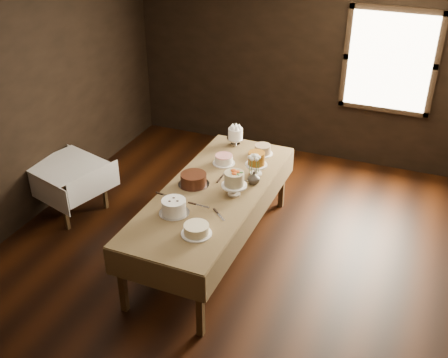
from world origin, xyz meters
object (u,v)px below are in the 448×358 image
(cake_flowers, at_px, (234,185))
(cake_server_a, at_px, (203,206))
(cake_speckled, at_px, (263,150))
(cake_server_b, at_px, (221,217))
(display_table, at_px, (213,195))
(cake_server_c, at_px, (222,176))
(cake_caramel, at_px, (256,165))
(cake_server_d, at_px, (247,181))
(flower_vase, at_px, (254,178))
(cake_lattice, at_px, (224,160))
(cake_cream, at_px, (196,230))
(cake_swirl, at_px, (174,207))
(side_table, at_px, (66,170))
(cake_chocolate, at_px, (194,180))
(cake_meringue, at_px, (235,137))
(cake_server_e, at_px, (169,196))

(cake_flowers, height_order, cake_server_a, cake_flowers)
(cake_speckled, height_order, cake_server_b, cake_speckled)
(display_table, distance_m, cake_server_c, 0.34)
(cake_speckled, xyz_separation_m, cake_caramel, (0.09, -0.51, 0.07))
(cake_server_c, distance_m, cake_server_d, 0.29)
(cake_server_d, height_order, flower_vase, flower_vase)
(cake_lattice, distance_m, flower_vase, 0.57)
(cake_cream, bearing_deg, cake_lattice, 101.82)
(cake_lattice, xyz_separation_m, cake_server_b, (0.40, -1.06, -0.04))
(cake_flowers, height_order, cake_server_d, cake_flowers)
(flower_vase, bearing_deg, cake_server_d, 165.94)
(cake_swirl, relative_size, cake_server_d, 1.44)
(side_table, relative_size, cake_caramel, 3.40)
(cake_lattice, bearing_deg, cake_flowers, -58.89)
(display_table, distance_m, cake_caramel, 0.63)
(cake_speckled, xyz_separation_m, cake_server_a, (-0.20, -1.36, -0.05))
(display_table, bearing_deg, cake_server_b, -57.96)
(cake_server_d, bearing_deg, cake_cream, -125.38)
(cake_caramel, bearing_deg, cake_chocolate, -138.88)
(flower_vase, bearing_deg, cake_flowers, -111.56)
(cake_swirl, xyz_separation_m, cake_server_a, (0.21, 0.23, -0.07))
(cake_meringue, relative_size, cake_lattice, 0.79)
(cake_chocolate, relative_size, cake_server_b, 1.46)
(cake_flowers, distance_m, cake_server_e, 0.71)
(cake_chocolate, bearing_deg, cake_server_c, 53.86)
(cake_lattice, bearing_deg, cake_server_b, -69.33)
(cake_caramel, relative_size, cake_cream, 0.90)
(side_table, height_order, cake_server_d, cake_server_d)
(cake_meringue, height_order, cake_swirl, cake_meringue)
(cake_cream, height_order, flower_vase, flower_vase)
(side_table, relative_size, cake_chocolate, 2.82)
(cake_lattice, bearing_deg, cake_cream, -78.18)
(cake_speckled, height_order, cake_server_d, cake_speckled)
(cake_caramel, xyz_separation_m, cake_swirl, (-0.50, -1.08, -0.05))
(cake_speckled, bearing_deg, cake_server_e, -114.59)
(cake_server_b, bearing_deg, cake_server_e, -151.47)
(cake_server_b, height_order, cake_server_e, same)
(cake_cream, xyz_separation_m, cake_server_b, (0.10, 0.36, -0.05))
(cake_swirl, xyz_separation_m, flower_vase, (0.54, 0.87, -0.00))
(side_table, height_order, flower_vase, flower_vase)
(cake_chocolate, height_order, cake_cream, cake_chocolate)
(cake_server_b, bearing_deg, cake_cream, -65.08)
(cake_server_d, bearing_deg, cake_flowers, -125.24)
(side_table, distance_m, cake_server_d, 2.34)
(side_table, xyz_separation_m, cake_meringue, (1.87, 1.03, 0.34))
(cake_speckled, height_order, flower_vase, flower_vase)
(cake_caramel, bearing_deg, cake_speckled, 100.26)
(cake_chocolate, bearing_deg, flower_vase, 24.67)
(display_table, height_order, cake_server_e, cake_server_e)
(cake_flowers, xyz_separation_m, cake_server_c, (-0.27, 0.32, -0.12))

